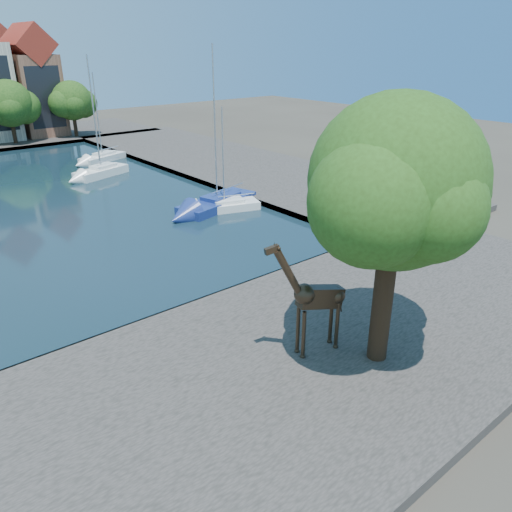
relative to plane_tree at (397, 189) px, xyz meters
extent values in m
plane|color=#38332B|center=(-7.62, 9.01, -7.67)|extent=(160.00, 160.00, 0.00)
cube|color=#4A4340|center=(-7.62, 2.01, -7.42)|extent=(50.00, 14.00, 0.50)
cube|color=#4A4340|center=(17.38, 33.01, -7.42)|extent=(14.00, 52.00, 0.50)
cylinder|color=#332114|center=(-0.12, 0.01, -4.42)|extent=(0.80, 0.80, 5.50)
sphere|color=#264513|center=(-0.12, 0.01, 0.25)|extent=(6.40, 6.40, 6.40)
sphere|color=#264513|center=(1.80, 0.31, -0.39)|extent=(4.80, 4.80, 4.80)
sphere|color=#264513|center=(-1.88, -0.39, -0.07)|extent=(4.48, 4.48, 4.48)
cube|color=brown|center=(7.38, 65.01, -1.92)|extent=(5.39, 9.00, 10.50)
cube|color=maroon|center=(7.38, 65.01, 4.54)|extent=(5.44, 9.18, 5.44)
cube|color=black|center=(7.38, 60.53, -1.92)|extent=(4.40, 0.05, 7.88)
cylinder|color=#332114|center=(2.38, 59.51, -5.57)|extent=(0.50, 0.50, 3.20)
sphere|color=#153C11|center=(2.38, 59.51, -2.23)|extent=(5.80, 5.80, 5.80)
sphere|color=#153C11|center=(4.12, 59.81, -2.81)|extent=(4.35, 4.35, 4.35)
cylinder|color=#332114|center=(10.38, 59.51, -5.57)|extent=(0.50, 0.50, 3.20)
sphere|color=#153C11|center=(10.38, 59.51, -2.41)|extent=(5.20, 5.20, 5.20)
sphere|color=#153C11|center=(11.94, 59.81, -2.93)|extent=(3.90, 3.90, 3.90)
sphere|color=#153C11|center=(8.95, 59.11, -2.67)|extent=(3.64, 3.64, 3.64)
cylinder|color=#322519|center=(-2.53, 1.92, -6.09)|extent=(0.16, 0.16, 2.16)
cylinder|color=#322519|center=(-2.42, 2.36, -6.09)|extent=(0.16, 0.16, 2.16)
cylinder|color=#322519|center=(-0.93, 1.54, -6.09)|extent=(0.16, 0.16, 2.16)
cylinder|color=#322519|center=(-0.82, 1.98, -6.09)|extent=(0.16, 0.16, 2.16)
cube|color=#322519|center=(-1.62, 1.94, -4.66)|extent=(2.16, 1.02, 1.26)
cylinder|color=#322519|center=(-3.11, 2.28, -3.25)|extent=(1.41, 0.61, 2.23)
cube|color=#322519|center=(-3.83, 2.45, -2.16)|extent=(0.63, 0.32, 0.34)
cube|color=white|center=(7.38, 20.91, -7.19)|extent=(5.87, 3.59, 0.79)
cube|color=white|center=(7.38, 20.91, -6.93)|extent=(2.73, 2.05, 0.44)
cylinder|color=#B2B2B7|center=(7.38, 20.91, -3.26)|extent=(0.11, 0.11, 7.42)
cube|color=navy|center=(7.38, 21.87, -7.14)|extent=(7.67, 4.25, 0.91)
cube|color=navy|center=(7.38, 21.87, -6.83)|extent=(3.52, 2.51, 0.50)
cylinder|color=#B2B2B7|center=(7.38, 21.87, -1.06)|extent=(0.12, 0.12, 11.65)
cube|color=white|center=(4.38, 37.71, -7.09)|extent=(5.97, 3.66, 1.01)
cube|color=white|center=(4.38, 37.71, -6.75)|extent=(2.78, 2.09, 0.56)
cylinder|color=#B2B2B7|center=(4.38, 37.71, -1.50)|extent=(0.13, 0.13, 10.61)
cube|color=silver|center=(7.38, 44.18, -7.15)|extent=(5.84, 3.78, 0.87)
cube|color=silver|center=(7.38, 44.18, -6.86)|extent=(2.74, 2.13, 0.49)
cylinder|color=#B2B2B7|center=(7.38, 44.18, -2.51)|extent=(0.12, 0.12, 8.79)
camera|label=1|loc=(-15.08, -10.21, 4.87)|focal=35.00mm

